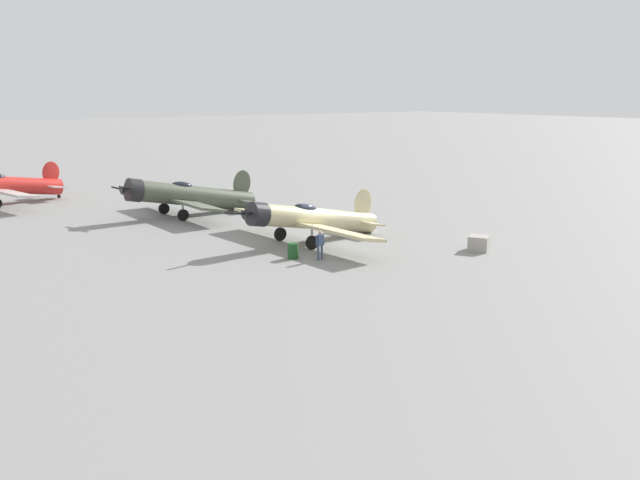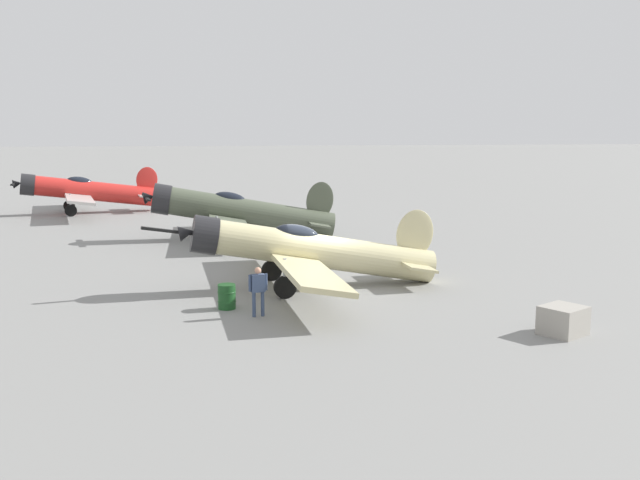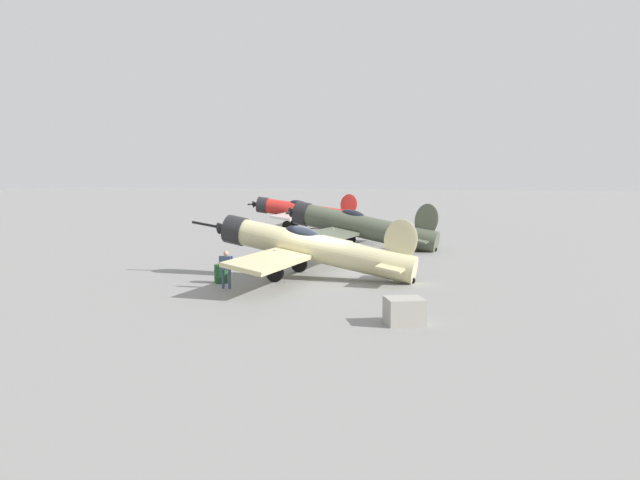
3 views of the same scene
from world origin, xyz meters
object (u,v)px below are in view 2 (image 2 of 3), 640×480
airplane_mid_apron (238,212)px  equipment_crate (563,320)px  ground_crew_mechanic (258,287)px  airplane_far_line (86,191)px  airplane_foreground (307,250)px  fuel_drum (227,297)px

airplane_mid_apron → equipment_crate: (-19.93, -8.60, -1.02)m
airplane_mid_apron → ground_crew_mechanic: bearing=89.2°
ground_crew_mechanic → airplane_far_line: bearing=-173.2°
airplane_mid_apron → airplane_foreground: bearing=98.6°
airplane_foreground → ground_crew_mechanic: bearing=58.0°
airplane_far_line → ground_crew_mechanic: 31.28m
airplane_mid_apron → airplane_far_line: airplane_far_line is taller
airplane_foreground → airplane_far_line: bearing=-68.8°
ground_crew_mechanic → airplane_mid_apron: bearing=168.0°
airplane_far_line → equipment_crate: bearing=107.5°
airplane_mid_apron → fuel_drum: airplane_mid_apron is taller
airplane_far_line → fuel_drum: bearing=95.6°
ground_crew_mechanic → fuel_drum: (1.15, 0.97, -0.56)m
equipment_crate → airplane_foreground: bearing=41.8°
airplane_far_line → ground_crew_mechanic: (-29.64, -9.98, -0.59)m
airplane_foreground → equipment_crate: size_ratio=7.92×
fuel_drum → ground_crew_mechanic: bearing=-139.8°
airplane_far_line → airplane_mid_apron: bearing=115.5°
airplane_foreground → ground_crew_mechanic: (-3.94, 2.10, -0.45)m
airplane_foreground → equipment_crate: bearing=127.9°
airplane_far_line → equipment_crate: size_ratio=7.84×
airplane_mid_apron → equipment_crate: size_ratio=6.81×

